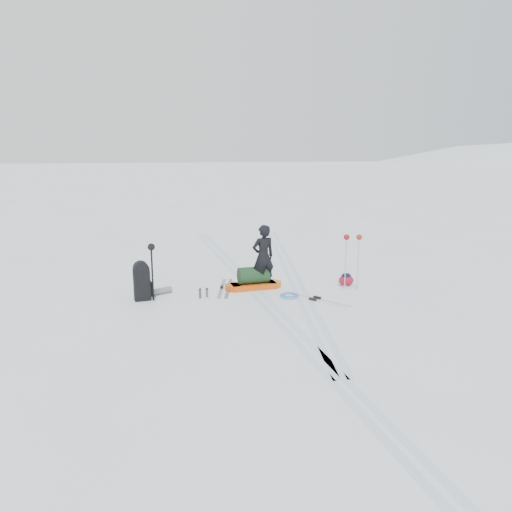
# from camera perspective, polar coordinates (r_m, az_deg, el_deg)

# --- Properties ---
(ground) EXTENTS (200.00, 200.00, 0.00)m
(ground) POSITION_cam_1_polar(r_m,az_deg,el_deg) (12.56, 0.15, -4.32)
(ground) COLOR white
(ground) RESTS_ON ground
(snow_hill_backdrop) EXTENTS (359.50, 192.00, 162.45)m
(snow_hill_backdrop) POSITION_cam_1_polar(r_m,az_deg,el_deg) (136.71, 20.77, -20.49)
(snow_hill_backdrop) COLOR white
(snow_hill_backdrop) RESTS_ON ground
(ski_tracks) EXTENTS (3.38, 17.97, 0.01)m
(ski_tracks) POSITION_cam_1_polar(r_m,az_deg,el_deg) (13.50, 1.98, -3.10)
(ski_tracks) COLOR silver
(ski_tracks) RESTS_ON ground
(skier) EXTENTS (0.69, 0.55, 1.67)m
(skier) POSITION_cam_1_polar(r_m,az_deg,el_deg) (12.82, 0.83, -0.10)
(skier) COLOR black
(skier) RESTS_ON ground
(pulk_sled) EXTENTS (1.54, 0.61, 0.58)m
(pulk_sled) POSITION_cam_1_polar(r_m,az_deg,el_deg) (12.94, -0.29, -2.79)
(pulk_sled) COLOR #DC4E0C
(pulk_sled) RESTS_ON ground
(expedition_rucksack) EXTENTS (0.93, 0.76, 0.95)m
(expedition_rucksack) POSITION_cam_1_polar(r_m,az_deg,el_deg) (12.28, -12.65, -2.88)
(expedition_rucksack) COLOR black
(expedition_rucksack) RESTS_ON ground
(ski_poles_black) EXTENTS (0.17, 0.20, 1.40)m
(ski_poles_black) POSITION_cam_1_polar(r_m,az_deg,el_deg) (11.98, -11.85, 0.23)
(ski_poles_black) COLOR black
(ski_poles_black) RESTS_ON ground
(ski_poles_silver) EXTENTS (0.46, 0.21, 1.45)m
(ski_poles_silver) POSITION_cam_1_polar(r_m,az_deg,el_deg) (12.84, 10.99, 1.41)
(ski_poles_silver) COLOR #B9BBC0
(ski_poles_silver) RESTS_ON ground
(touring_skis_grey) EXTENTS (0.63, 1.79, 0.06)m
(touring_skis_grey) POSITION_cam_1_polar(r_m,az_deg,el_deg) (13.02, -3.55, -3.66)
(touring_skis_grey) COLOR gray
(touring_skis_grey) RESTS_ON ground
(touring_skis_white) EXTENTS (1.38, 1.65, 0.07)m
(touring_skis_white) POSITION_cam_1_polar(r_m,az_deg,el_deg) (12.12, 6.75, -4.95)
(touring_skis_white) COLOR silver
(touring_skis_white) RESTS_ON ground
(rope_coil) EXTENTS (0.57, 0.57, 0.06)m
(rope_coil) POSITION_cam_1_polar(r_m,az_deg,el_deg) (12.34, 3.84, -4.51)
(rope_coil) COLOR #5996D9
(rope_coil) RESTS_ON ground
(small_daypack) EXTENTS (0.46, 0.39, 0.34)m
(small_daypack) POSITION_cam_1_polar(r_m,az_deg,el_deg) (13.43, 10.25, -2.67)
(small_daypack) COLOR maroon
(small_daypack) RESTS_ON ground
(thermos_pair) EXTENTS (0.25, 0.15, 0.25)m
(thermos_pair) POSITION_cam_1_polar(r_m,az_deg,el_deg) (12.27, -6.04, -4.24)
(thermos_pair) COLOR #4F5055
(thermos_pair) RESTS_ON ground
(stuff_sack) EXTENTS (0.35, 0.27, 0.20)m
(stuff_sack) POSITION_cam_1_polar(r_m,az_deg,el_deg) (13.16, 0.35, -3.06)
(stuff_sack) COLOR black
(stuff_sack) RESTS_ON ground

